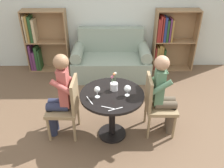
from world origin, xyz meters
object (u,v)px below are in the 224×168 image
at_px(chair_right, 156,103).
at_px(chair_left, 67,105).
at_px(couch, 111,61).
at_px(bookshelf_right, 168,41).
at_px(wine_glass_right, 127,89).
at_px(wine_glass_left, 97,90).
at_px(flower_vase, 114,85).
at_px(person_left, 59,95).
at_px(bookshelf_left, 41,42).
at_px(person_right, 164,94).

bearing_deg(chair_right, chair_left, 92.46).
height_order(couch, bookshelf_right, bookshelf_right).
bearing_deg(chair_left, bookshelf_right, 140.65).
xyz_separation_m(couch, bookshelf_right, (1.19, 0.27, 0.32)).
bearing_deg(wine_glass_right, wine_glass_left, -175.37).
distance_m(chair_left, flower_vase, 0.71).
bearing_deg(couch, person_left, -111.89).
distance_m(couch, wine_glass_right, 1.92).
bearing_deg(wine_glass_left, chair_right, 11.13).
relative_size(bookshelf_left, wine_glass_left, 8.39).
height_order(person_left, wine_glass_right, person_left).
height_order(bookshelf_right, flower_vase, bookshelf_right).
relative_size(person_left, person_right, 1.03).
distance_m(couch, chair_right, 1.84).
distance_m(bookshelf_right, wine_glass_right, 2.35).
bearing_deg(person_right, chair_left, 92.27).
bearing_deg(flower_vase, chair_left, -175.74).
distance_m(bookshelf_right, chair_right, 2.07).
bearing_deg(wine_glass_left, person_right, 9.93).
bearing_deg(person_right, flower_vase, 89.87).
xyz_separation_m(person_right, wine_glass_right, (-0.51, -0.13, 0.17)).
xyz_separation_m(bookshelf_left, bookshelf_right, (2.64, -0.00, 0.01)).
distance_m(bookshelf_left, bookshelf_right, 2.64).
distance_m(bookshelf_left, wine_glass_right, 2.69).
height_order(couch, bookshelf_left, bookshelf_left).
bearing_deg(person_left, bookshelf_left, -157.58).
bearing_deg(flower_vase, couch, 90.89).
relative_size(chair_left, flower_vase, 3.44).
relative_size(bookshelf_right, flower_vase, 4.90).
xyz_separation_m(bookshelf_right, person_right, (-0.49, -1.99, 0.01)).
bearing_deg(chair_left, bookshelf_left, -155.45).
relative_size(couch, chair_right, 1.72).
relative_size(bookshelf_left, wine_glass_right, 8.56).
bearing_deg(chair_left, wine_glass_right, 86.34).
bearing_deg(person_right, wine_glass_left, 100.48).
height_order(chair_left, wine_glass_right, chair_left).
xyz_separation_m(person_right, flower_vase, (-0.68, 0.01, 0.15)).
bearing_deg(bookshelf_right, wine_glass_left, -122.79).
relative_size(bookshelf_right, wine_glass_left, 8.39).
relative_size(bookshelf_right, person_right, 1.06).
bearing_deg(person_right, wine_glass_right, 104.38).
bearing_deg(flower_vase, bookshelf_left, 126.56).
distance_m(chair_left, chair_right, 1.23).
bearing_deg(wine_glass_right, flower_vase, 141.81).
xyz_separation_m(couch, chair_left, (-0.62, -1.76, 0.18)).
distance_m(bookshelf_right, person_left, 2.78).
xyz_separation_m(chair_left, chair_right, (1.23, 0.04, 0.00)).
xyz_separation_m(couch, wine_glass_right, (0.20, -1.85, 0.50)).
xyz_separation_m(chair_right, person_left, (-1.32, -0.04, 0.17)).
distance_m(couch, bookshelf_left, 1.50).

